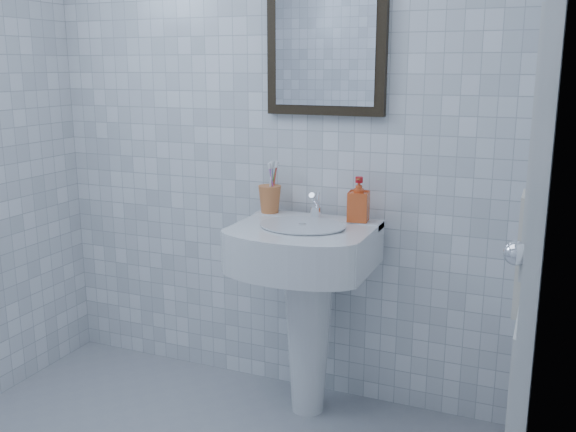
% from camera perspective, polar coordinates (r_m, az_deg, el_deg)
% --- Properties ---
extents(wall_back, '(2.20, 0.02, 2.50)m').
position_cam_1_polar(wall_back, '(2.76, -0.96, 9.32)').
color(wall_back, white).
rests_on(wall_back, ground).
extents(wall_right, '(0.02, 2.40, 2.50)m').
position_cam_1_polar(wall_right, '(1.34, 22.34, 4.13)').
color(wall_right, white).
rests_on(wall_right, ground).
extents(washbasin, '(0.54, 0.40, 0.84)m').
position_cam_1_polar(washbasin, '(2.62, 1.66, -6.33)').
color(washbasin, white).
rests_on(washbasin, ground).
extents(faucet, '(0.05, 0.10, 0.11)m').
position_cam_1_polar(faucet, '(2.62, 2.49, 0.79)').
color(faucet, white).
rests_on(faucet, washbasin).
extents(toothbrush_cup, '(0.12, 0.12, 0.12)m').
position_cam_1_polar(toothbrush_cup, '(2.72, -1.63, 1.51)').
color(toothbrush_cup, '#CD703A').
rests_on(toothbrush_cup, washbasin).
extents(soap_dispenser, '(0.09, 0.09, 0.18)m').
position_cam_1_polar(soap_dispenser, '(2.57, 6.30, 1.49)').
color(soap_dispenser, '#CA4313').
rests_on(soap_dispenser, washbasin).
extents(wall_mirror, '(0.50, 0.04, 0.62)m').
position_cam_1_polar(wall_mirror, '(2.66, 3.38, 15.63)').
color(wall_mirror, black).
rests_on(wall_mirror, wall_back).
extents(bathroom_door, '(0.04, 0.80, 2.00)m').
position_cam_1_polar(bathroom_door, '(1.92, 21.35, -0.87)').
color(bathroom_door, silver).
rests_on(bathroom_door, ground).
extents(towel_ring, '(0.01, 0.18, 0.18)m').
position_cam_1_polar(towel_ring, '(2.08, 21.06, 1.56)').
color(towel_ring, white).
rests_on(towel_ring, wall_right).
extents(hand_towel, '(0.03, 0.16, 0.38)m').
position_cam_1_polar(hand_towel, '(2.12, 20.12, -3.16)').
color(hand_towel, beige).
rests_on(hand_towel, towel_ring).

